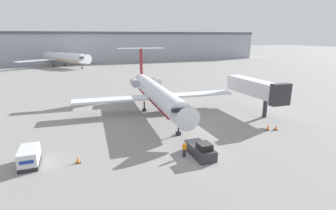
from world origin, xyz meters
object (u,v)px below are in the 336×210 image
Objects in this scene: airplane_parked_far_right at (60,57)px; traffic_cone_left at (78,160)px; pushback_tug at (200,150)px; traffic_cone_mid at (276,128)px; traffic_cone_right at (268,128)px; luggage_cart at (29,157)px; worker_near_tug at (184,149)px; jet_bridge at (256,88)px; airplane_main at (157,93)px.

traffic_cone_left is at bearing -87.35° from airplane_parked_far_right.
traffic_cone_mid is (14.10, 3.81, -0.35)m from pushback_tug.
traffic_cone_right is at bearing 163.64° from traffic_cone_mid.
traffic_cone_mid is at bearing 15.12° from pushback_tug.
luggage_cart is 16.52m from worker_near_tug.
traffic_cone_mid is (32.04, -0.28, -0.59)m from luggage_cart.
traffic_cone_left is at bearing -162.59° from jet_bridge.
jet_bridge is at bearing 13.23° from luggage_cart.
pushback_tug is at bearing -80.24° from airplane_parked_far_right.
traffic_cone_right reaches higher than traffic_cone_mid.
pushback_tug is 18.40m from luggage_cart.
jet_bridge reaches higher than worker_near_tug.
airplane_parked_far_right reaches higher than traffic_cone_left.
airplane_parked_far_right is (0.10, 99.64, 3.16)m from luggage_cart.
jet_bridge is (34.64, -91.48, 0.37)m from airplane_parked_far_right.
airplane_parked_far_right is at bearing 98.79° from worker_near_tug.
worker_near_tug is at bearing -12.58° from traffic_cone_left.
traffic_cone_right is (12.19, -14.73, -3.00)m from airplane_main.
pushback_tug is 105.31m from airplane_parked_far_right.
traffic_cone_left is 31.68m from jet_bridge.
airplane_main is 0.84× the size of airplane_parked_far_right.
traffic_cone_mid is (15.95, 3.48, -0.61)m from worker_near_tug.
pushback_tug is at bearing -12.84° from luggage_cart.
airplane_parked_far_right is at bearing 102.37° from airplane_main.
luggage_cart is at bearing -90.06° from airplane_parked_far_right.
jet_bridge reaches higher than pushback_tug.
airplane_main is at bearing 129.62° from traffic_cone_right.
airplane_main reaches higher than worker_near_tug.
pushback_tug is 5.99× the size of traffic_cone_left.
jet_bridge is (18.65, 11.92, 3.50)m from worker_near_tug.
pushback_tug reaches higher than luggage_cart.
jet_bridge is (2.70, 8.44, 4.11)m from traffic_cone_mid.
traffic_cone_left is at bearing -177.17° from traffic_cone_right.
jet_bridge is (16.80, 12.25, 3.76)m from pushback_tug.
pushback_tug is 0.34× the size of jet_bridge.
pushback_tug is 2.52× the size of worker_near_tug.
pushback_tug is 13.48m from traffic_cone_left.
traffic_cone_right is 1.16× the size of traffic_cone_mid.
traffic_cone_right is at bearing -115.34° from jet_bridge.
luggage_cart reaches higher than traffic_cone_left.
luggage_cart is 4.96m from traffic_cone_left.
worker_near_tug is 2.51× the size of traffic_cone_mid.
traffic_cone_mid is 9.77m from jet_bridge.
traffic_cone_mid is at bearing 12.32° from worker_near_tug.
luggage_cart is at bearing 165.51° from traffic_cone_left.
traffic_cone_left is 27.29m from traffic_cone_mid.
traffic_cone_right is (26.13, 1.29, 0.04)m from traffic_cone_left.
pushback_tug reaches higher than worker_near_tug.
airplane_main is at bearing 38.33° from luggage_cart.
worker_near_tug is 2.37× the size of traffic_cone_left.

